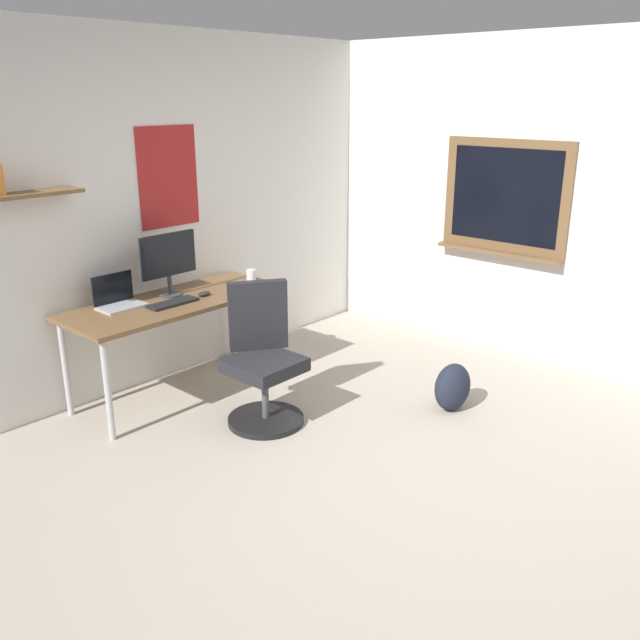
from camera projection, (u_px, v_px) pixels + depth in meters
ground_plane at (402, 495)px, 3.78m from camera, size 5.20×5.20×0.00m
wall_back at (133, 214)px, 4.91m from camera, size 5.00×0.30×2.60m
wall_right at (593, 210)px, 5.10m from camera, size 0.22×5.00×2.60m
desk at (176, 308)px, 4.88m from camera, size 1.63×0.65×0.73m
office_chair at (263, 364)px, 4.54m from camera, size 0.56×0.57×0.95m
laptop at (118, 299)px, 4.68m from camera, size 0.31×0.21×0.23m
monitor_primary at (169, 260)px, 4.86m from camera, size 0.46×0.17×0.46m
keyboard at (173, 303)px, 4.74m from camera, size 0.37×0.13×0.02m
computer_mouse at (204, 294)px, 4.94m from camera, size 0.10×0.06×0.03m
coffee_mug at (251, 275)px, 5.32m from camera, size 0.08×0.08×0.09m
backpack at (453, 387)px, 4.75m from camera, size 0.32×0.22×0.34m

